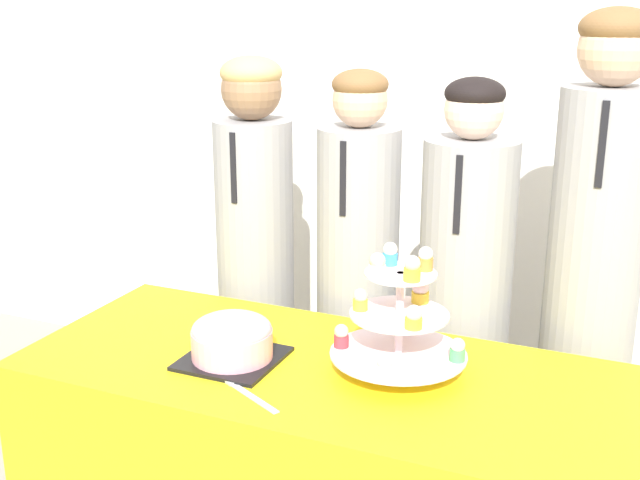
% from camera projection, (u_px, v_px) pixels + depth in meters
% --- Properties ---
extents(wall_back, '(9.00, 0.06, 2.70)m').
position_uv_depth(wall_back, '(491.00, 68.00, 2.91)').
color(wall_back, silver).
rests_on(wall_back, ground_plane).
extents(round_cake, '(0.24, 0.24, 0.12)m').
position_uv_depth(round_cake, '(232.00, 338.00, 2.04)').
color(round_cake, black).
rests_on(round_cake, table).
extents(cake_knife, '(0.23, 0.13, 0.01)m').
position_uv_depth(cake_knife, '(235.00, 386.00, 1.92)').
color(cake_knife, silver).
rests_on(cake_knife, table).
extents(cupcake_stand, '(0.34, 0.34, 0.32)m').
position_uv_depth(cupcake_stand, '(399.00, 318.00, 1.95)').
color(cupcake_stand, silver).
rests_on(cupcake_stand, table).
extents(student_0, '(0.25, 0.26, 1.43)m').
position_uv_depth(student_0, '(256.00, 276.00, 2.68)').
color(student_0, '#939399').
rests_on(student_0, ground_plane).
extents(student_1, '(0.26, 0.26, 1.40)m').
position_uv_depth(student_1, '(357.00, 301.00, 2.55)').
color(student_1, '#939399').
rests_on(student_1, ground_plane).
extents(student_2, '(0.28, 0.28, 1.39)m').
position_uv_depth(student_2, '(462.00, 321.00, 2.42)').
color(student_2, '#939399').
rests_on(student_2, ground_plane).
extents(student_3, '(0.26, 0.26, 1.58)m').
position_uv_depth(student_3, '(589.00, 302.00, 2.25)').
color(student_3, '#939399').
rests_on(student_3, ground_plane).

